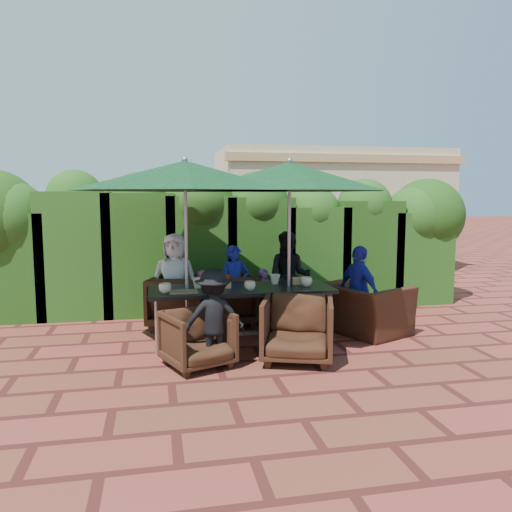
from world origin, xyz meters
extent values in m
plane|color=maroon|center=(0.00, 0.00, 0.00)|extent=(80.00, 80.00, 0.00)
cube|color=black|center=(-0.14, 0.23, 0.72)|extent=(2.43, 0.90, 0.05)
cube|color=gray|center=(-0.14, 0.23, 0.12)|extent=(2.23, 0.05, 0.05)
cylinder|color=gray|center=(-1.25, -0.12, 0.35)|extent=(0.05, 0.05, 0.70)
cylinder|color=gray|center=(-1.25, 0.58, 0.35)|extent=(0.05, 0.05, 0.70)
cylinder|color=gray|center=(0.98, -0.12, 0.35)|extent=(0.05, 0.05, 0.70)
cylinder|color=gray|center=(0.98, 0.58, 0.35)|extent=(0.05, 0.05, 0.70)
cylinder|color=gray|center=(-0.85, 0.22, 0.01)|extent=(0.44, 0.44, 0.03)
cylinder|color=gray|center=(-0.85, 0.22, 1.20)|extent=(0.04, 0.04, 2.40)
cone|color=black|center=(-0.85, 0.22, 2.22)|extent=(2.90, 2.90, 0.38)
sphere|color=gray|center=(-0.85, 0.22, 2.42)|extent=(0.08, 0.08, 0.08)
cylinder|color=gray|center=(0.51, 0.17, 0.01)|extent=(0.44, 0.44, 0.03)
cylinder|color=gray|center=(0.51, 0.17, 1.20)|extent=(0.04, 0.04, 2.40)
cone|color=black|center=(0.51, 0.17, 2.22)|extent=(2.59, 2.59, 0.38)
sphere|color=gray|center=(0.51, 0.17, 2.42)|extent=(0.08, 0.08, 0.08)
imported|color=black|center=(-0.90, 1.19, 0.43)|extent=(1.06, 1.02, 0.87)
imported|color=black|center=(-0.21, 1.19, 0.43)|extent=(0.92, 0.88, 0.86)
imported|color=black|center=(0.61, 1.30, 0.34)|extent=(0.84, 0.82, 0.69)
imported|color=black|center=(-0.79, -0.63, 0.36)|extent=(0.90, 0.87, 0.72)
imported|color=black|center=(0.39, -0.65, 0.42)|extent=(1.03, 1.00, 0.85)
imported|color=black|center=(1.68, 0.32, 0.48)|extent=(1.10, 1.29, 0.96)
imported|color=silver|center=(-0.98, 1.26, 0.71)|extent=(0.76, 0.53, 1.41)
imported|color=#1B2397|center=(-0.07, 1.15, 0.61)|extent=(0.48, 0.41, 1.22)
imported|color=black|center=(0.80, 1.24, 0.71)|extent=(0.79, 0.65, 1.42)
imported|color=black|center=(-0.60, -0.62, 0.57)|extent=(0.74, 0.36, 1.13)
imported|color=#1B2397|center=(1.52, 0.17, 0.64)|extent=(0.59, 0.83, 1.28)
imported|color=#CA478E|center=(-0.55, 1.21, 0.43)|extent=(0.35, 0.30, 0.85)
imported|color=#80489C|center=(0.41, 1.27, 0.42)|extent=(0.37, 0.33, 0.84)
imported|color=#268B3E|center=(1.31, 4.10, 0.82)|extent=(1.61, 0.83, 1.65)
imported|color=#CA478E|center=(2.39, 4.46, 0.84)|extent=(0.95, 0.81, 1.69)
imported|color=gray|center=(3.12, 4.43, 0.84)|extent=(1.16, 0.72, 1.69)
imported|color=beige|center=(-1.14, 0.04, 0.81)|extent=(0.16, 0.16, 0.12)
imported|color=beige|center=(-0.70, 0.30, 0.82)|extent=(0.15, 0.15, 0.14)
imported|color=beige|center=(-0.05, 0.03, 0.81)|extent=(0.15, 0.15, 0.12)
imported|color=beige|center=(0.37, 0.40, 0.82)|extent=(0.15, 0.15, 0.14)
imported|color=beige|center=(0.75, 0.14, 0.81)|extent=(0.16, 0.16, 0.13)
cylinder|color=#B20C0A|center=(-0.32, 0.26, 0.83)|extent=(0.04, 0.04, 0.17)
cylinder|color=#4C230C|center=(-0.29, 0.32, 0.83)|extent=(0.04, 0.04, 0.17)
cube|color=olive|center=(-0.91, 0.04, 0.76)|extent=(0.35, 0.25, 0.02)
cube|color=tan|center=(-0.34, 0.22, 0.80)|extent=(0.12, 0.06, 0.10)
cube|color=tan|center=(0.66, 0.30, 0.80)|extent=(0.12, 0.06, 0.10)
cube|color=#1A3A10|center=(-3.50, 2.30, 0.85)|extent=(1.15, 0.95, 1.70)
sphere|color=#1A3A10|center=(-3.50, 2.30, 1.60)|extent=(1.23, 1.23, 1.23)
cube|color=#1A3A10|center=(-2.50, 2.30, 1.02)|extent=(1.15, 0.95, 2.04)
sphere|color=#1A3A10|center=(-2.50, 2.30, 1.94)|extent=(0.92, 0.92, 0.92)
cube|color=#1A3A10|center=(-1.50, 2.30, 1.01)|extent=(1.15, 0.95, 2.02)
sphere|color=#1A3A10|center=(-1.50, 2.30, 1.92)|extent=(0.90, 0.90, 0.90)
cube|color=#1A3A10|center=(-0.50, 2.30, 0.98)|extent=(1.15, 0.95, 1.97)
sphere|color=#1A3A10|center=(-0.50, 2.30, 1.87)|extent=(1.21, 1.21, 1.21)
cube|color=#1A3A10|center=(0.50, 2.30, 0.97)|extent=(1.15, 0.95, 1.95)
sphere|color=#1A3A10|center=(0.50, 2.30, 1.85)|extent=(1.10, 1.10, 1.10)
cube|color=#1A3A10|center=(1.50, 2.30, 0.89)|extent=(1.15, 0.95, 1.78)
sphere|color=#1A3A10|center=(1.50, 2.30, 1.68)|extent=(1.01, 1.01, 1.01)
cube|color=#1A3A10|center=(2.50, 2.30, 0.94)|extent=(1.15, 0.95, 1.88)
sphere|color=#1A3A10|center=(2.50, 2.30, 1.78)|extent=(1.00, 1.00, 1.00)
cube|color=#1A3A10|center=(3.50, 2.30, 0.84)|extent=(1.15, 0.95, 1.67)
sphere|color=#1A3A10|center=(3.50, 2.30, 1.57)|extent=(1.15, 1.15, 1.15)
sphere|color=#1A3A10|center=(3.80, 2.40, 1.60)|extent=(1.40, 1.40, 1.40)
cube|color=beige|center=(3.50, 7.00, 1.60)|extent=(6.00, 3.00, 3.20)
cube|color=tan|center=(3.50, 5.55, 2.90)|extent=(6.20, 0.25, 0.20)
camera|label=1|loc=(-1.24, -6.23, 1.94)|focal=35.00mm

